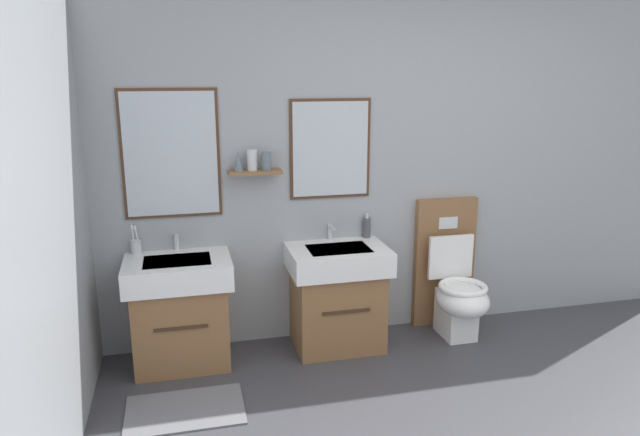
{
  "coord_description": "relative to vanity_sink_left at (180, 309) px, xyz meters",
  "views": [
    {
      "loc": [
        -1.72,
        -1.9,
        1.94
      ],
      "look_at": [
        -0.83,
        1.76,
        0.98
      ],
      "focal_mm": 32.63,
      "sensor_mm": 36.0,
      "label": 1
    }
  ],
  "objects": [
    {
      "name": "wall_back",
      "position": [
        1.75,
        0.28,
        0.86
      ],
      "size": [
        4.88,
        0.27,
        2.51
      ],
      "color": "#999EA3",
      "rests_on": "ground"
    },
    {
      "name": "bath_mat",
      "position": [
        0.0,
        -0.61,
        -0.39
      ],
      "size": [
        0.68,
        0.44,
        0.01
      ],
      "primitive_type": "cube",
      "color": "slate",
      "rests_on": "ground"
    },
    {
      "name": "vanity_sink_left",
      "position": [
        0.0,
        0.0,
        0.0
      ],
      "size": [
        0.69,
        0.52,
        0.74
      ],
      "color": "brown",
      "rests_on": "ground"
    },
    {
      "name": "tap_on_left_sink",
      "position": [
        0.0,
        0.19,
        0.42
      ],
      "size": [
        0.03,
        0.13,
        0.11
      ],
      "color": "silver",
      "rests_on": "vanity_sink_left"
    },
    {
      "name": "vanity_sink_right",
      "position": [
        1.09,
        0.0,
        0.0
      ],
      "size": [
        0.69,
        0.52,
        0.74
      ],
      "color": "brown",
      "rests_on": "ground"
    },
    {
      "name": "tap_on_right_sink",
      "position": [
        1.09,
        0.19,
        0.42
      ],
      "size": [
        0.03,
        0.13,
        0.11
      ],
      "color": "silver",
      "rests_on": "vanity_sink_right"
    },
    {
      "name": "toilet",
      "position": [
        1.99,
        0.02,
        -0.02
      ],
      "size": [
        0.48,
        0.62,
        1.0
      ],
      "color": "brown",
      "rests_on": "ground"
    },
    {
      "name": "toothbrush_cup",
      "position": [
        -0.26,
        0.18,
        0.4
      ],
      "size": [
        0.07,
        0.07,
        0.2
      ],
      "color": "silver",
      "rests_on": "vanity_sink_left"
    },
    {
      "name": "soap_dispenser",
      "position": [
        1.36,
        0.19,
        0.42
      ],
      "size": [
        0.06,
        0.06,
        0.18
      ],
      "color": "#4C4C51",
      "rests_on": "vanity_sink_right"
    }
  ]
}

